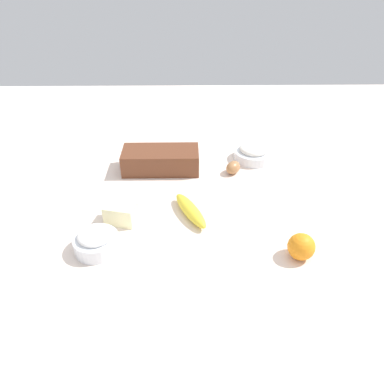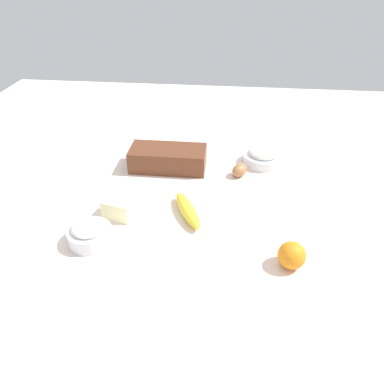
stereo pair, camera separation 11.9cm
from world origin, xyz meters
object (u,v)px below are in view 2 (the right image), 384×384
object	(u,v)px
sugar_bowl	(90,233)
banana	(188,210)
flour_bowl	(263,156)
egg_near_butter	(240,170)
butter_block	(119,208)
loaf_pan	(168,158)
orange_fruit	(292,255)

from	to	relation	value
sugar_bowl	banana	world-z (taller)	sugar_bowl
flour_bowl	egg_near_butter	world-z (taller)	flour_bowl
butter_block	egg_near_butter	world-z (taller)	butter_block
loaf_pan	orange_fruit	size ratio (longest dim) A/B	3.82
orange_fruit	butter_block	xyz separation A→B (m)	(-0.50, 0.16, -0.01)
flour_bowl	egg_near_butter	size ratio (longest dim) A/B	2.33
banana	sugar_bowl	bearing A→B (deg)	-149.86
sugar_bowl	flour_bowl	bearing A→B (deg)	44.99
flour_bowl	banana	world-z (taller)	flour_bowl
sugar_bowl	butter_block	bearing A→B (deg)	68.32
flour_bowl	egg_near_butter	bearing A→B (deg)	-131.07
flour_bowl	sugar_bowl	bearing A→B (deg)	-135.01
flour_bowl	butter_block	xyz separation A→B (m)	(-0.46, -0.38, 0.00)
loaf_pan	banana	distance (m)	0.31
sugar_bowl	banana	xyz separation A→B (m)	(0.26, 0.15, -0.01)
orange_fruit	egg_near_butter	distance (m)	0.46
orange_fruit	egg_near_butter	world-z (taller)	orange_fruit
flour_bowl	banana	distance (m)	0.44
orange_fruit	flour_bowl	bearing A→B (deg)	94.60
orange_fruit	loaf_pan	bearing A→B (deg)	130.20
loaf_pan	flour_bowl	xyz separation A→B (m)	(0.36, 0.07, -0.01)
flour_bowl	butter_block	distance (m)	0.60
butter_block	loaf_pan	bearing A→B (deg)	71.67
flour_bowl	banana	xyz separation A→B (m)	(-0.25, -0.36, -0.01)
sugar_bowl	butter_block	distance (m)	0.13
flour_bowl	butter_block	size ratio (longest dim) A/B	1.67
sugar_bowl	orange_fruit	world-z (taller)	orange_fruit
flour_bowl	sugar_bowl	world-z (taller)	sugar_bowl
orange_fruit	egg_near_butter	xyz separation A→B (m)	(-0.13, 0.44, -0.01)
banana	orange_fruit	world-z (taller)	orange_fruit
loaf_pan	sugar_bowl	xyz separation A→B (m)	(-0.15, -0.44, -0.01)
butter_block	banana	bearing A→B (deg)	7.08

